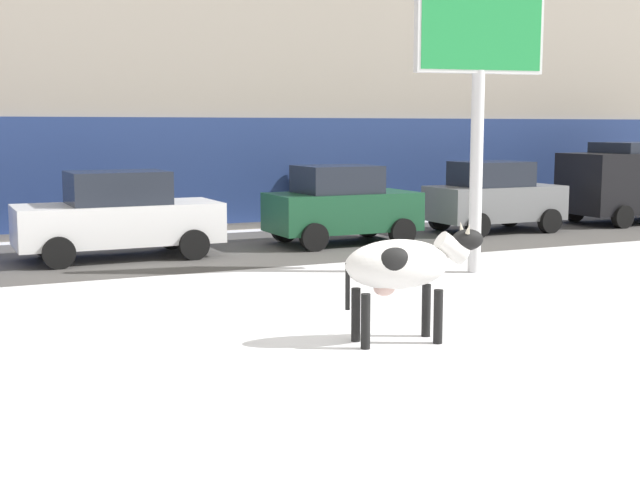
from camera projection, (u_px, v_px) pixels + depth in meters
ground_plane at (362, 340)px, 11.11m from camera, size 120.00×120.00×0.00m
road_strip at (183, 252)px, 18.92m from camera, size 60.00×5.60×0.01m
cow_holstein at (402, 266)px, 10.86m from camera, size 1.93×0.80×1.54m
billboard at (480, 42)px, 15.71m from camera, size 2.52×0.58×5.56m
car_white_sedan at (118, 216)px, 17.90m from camera, size 4.22×2.02×1.84m
car_darkgreen_hatchback at (341, 205)px, 20.11m from camera, size 3.52×1.96×1.86m
car_grey_hatchback at (494, 197)px, 22.43m from camera, size 3.52×1.96×1.86m
car_black_van at (639, 180)px, 24.65m from camera, size 4.62×2.17×2.32m
pedestrian_by_cars at (297, 196)px, 23.23m from camera, size 0.36×0.24×1.73m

